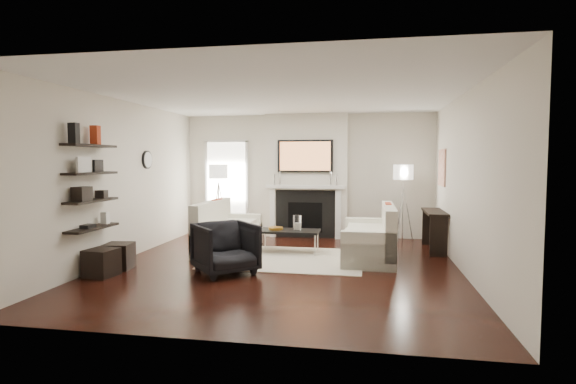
% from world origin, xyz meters
% --- Properties ---
extents(room_envelope, '(6.00, 6.00, 6.00)m').
position_xyz_m(room_envelope, '(0.00, 0.00, 1.35)').
color(room_envelope, black).
rests_on(room_envelope, ground).
extents(chimney_breast, '(1.80, 0.25, 2.70)m').
position_xyz_m(chimney_breast, '(0.00, 2.88, 1.35)').
color(chimney_breast, silver).
rests_on(chimney_breast, floor).
extents(fireplace_surround, '(1.30, 0.02, 1.04)m').
position_xyz_m(fireplace_surround, '(0.00, 2.74, 0.52)').
color(fireplace_surround, black).
rests_on(fireplace_surround, floor).
extents(firebox, '(0.75, 0.02, 0.65)m').
position_xyz_m(firebox, '(0.00, 2.73, 0.45)').
color(firebox, black).
rests_on(firebox, floor).
extents(mantel_pilaster_l, '(0.12, 0.08, 1.10)m').
position_xyz_m(mantel_pilaster_l, '(-0.72, 2.71, 0.55)').
color(mantel_pilaster_l, white).
rests_on(mantel_pilaster_l, floor).
extents(mantel_pilaster_r, '(0.12, 0.08, 1.10)m').
position_xyz_m(mantel_pilaster_r, '(0.72, 2.71, 0.55)').
color(mantel_pilaster_r, white).
rests_on(mantel_pilaster_r, floor).
extents(mantel_shelf, '(1.70, 0.18, 0.07)m').
position_xyz_m(mantel_shelf, '(0.00, 2.69, 1.12)').
color(mantel_shelf, white).
rests_on(mantel_shelf, chimney_breast).
extents(tv_body, '(1.20, 0.06, 0.70)m').
position_xyz_m(tv_body, '(0.00, 2.71, 1.78)').
color(tv_body, black).
rests_on(tv_body, chimney_breast).
extents(tv_screen, '(1.10, 0.00, 0.62)m').
position_xyz_m(tv_screen, '(0.00, 2.68, 1.78)').
color(tv_screen, '#BF723F').
rests_on(tv_screen, tv_body).
extents(candlestick_l_tall, '(0.04, 0.04, 0.30)m').
position_xyz_m(candlestick_l_tall, '(-0.55, 2.70, 1.30)').
color(candlestick_l_tall, silver).
rests_on(candlestick_l_tall, mantel_shelf).
extents(candlestick_l_short, '(0.04, 0.04, 0.24)m').
position_xyz_m(candlestick_l_short, '(-0.68, 2.70, 1.27)').
color(candlestick_l_short, silver).
rests_on(candlestick_l_short, mantel_shelf).
extents(candlestick_r_tall, '(0.04, 0.04, 0.30)m').
position_xyz_m(candlestick_r_tall, '(0.55, 2.70, 1.30)').
color(candlestick_r_tall, silver).
rests_on(candlestick_r_tall, mantel_shelf).
extents(candlestick_r_short, '(0.04, 0.04, 0.24)m').
position_xyz_m(candlestick_r_short, '(0.68, 2.70, 1.27)').
color(candlestick_r_short, silver).
rests_on(candlestick_r_short, mantel_shelf).
extents(hallway_panel, '(0.90, 0.02, 2.10)m').
position_xyz_m(hallway_panel, '(-1.85, 2.98, 1.05)').
color(hallway_panel, white).
rests_on(hallway_panel, floor).
extents(door_trim_l, '(0.06, 0.06, 2.16)m').
position_xyz_m(door_trim_l, '(-2.33, 2.96, 1.05)').
color(door_trim_l, white).
rests_on(door_trim_l, floor).
extents(door_trim_r, '(0.06, 0.06, 2.16)m').
position_xyz_m(door_trim_r, '(-1.37, 2.96, 1.05)').
color(door_trim_r, white).
rests_on(door_trim_r, floor).
extents(door_trim_top, '(1.02, 0.06, 0.06)m').
position_xyz_m(door_trim_top, '(-1.85, 2.96, 2.13)').
color(door_trim_top, white).
rests_on(door_trim_top, wall_back).
extents(rug, '(2.60, 2.00, 0.01)m').
position_xyz_m(rug, '(-0.03, 0.58, 0.01)').
color(rug, beige).
rests_on(rug, floor).
extents(loveseat_left_base, '(0.85, 1.80, 0.42)m').
position_xyz_m(loveseat_left_base, '(-1.21, 1.08, 0.21)').
color(loveseat_left_base, silver).
rests_on(loveseat_left_base, floor).
extents(loveseat_left_back, '(0.18, 1.80, 0.80)m').
position_xyz_m(loveseat_left_back, '(-1.54, 1.08, 0.53)').
color(loveseat_left_back, silver).
rests_on(loveseat_left_back, floor).
extents(loveseat_left_arm_n, '(0.85, 0.18, 0.60)m').
position_xyz_m(loveseat_left_arm_n, '(-1.21, 0.27, 0.30)').
color(loveseat_left_arm_n, silver).
rests_on(loveseat_left_arm_n, floor).
extents(loveseat_left_arm_s, '(0.85, 0.18, 0.60)m').
position_xyz_m(loveseat_left_arm_s, '(-1.21, 1.89, 0.30)').
color(loveseat_left_arm_s, silver).
rests_on(loveseat_left_arm_s, floor).
extents(loveseat_left_cushion, '(0.63, 1.44, 0.10)m').
position_xyz_m(loveseat_left_cushion, '(-1.16, 1.08, 0.47)').
color(loveseat_left_cushion, silver).
rests_on(loveseat_left_cushion, loveseat_left_base).
extents(pillow_left_orange, '(0.10, 0.42, 0.42)m').
position_xyz_m(pillow_left_orange, '(-1.54, 1.38, 0.73)').
color(pillow_left_orange, '#B13315').
rests_on(pillow_left_orange, loveseat_left_cushion).
extents(pillow_left_charcoal, '(0.10, 0.40, 0.40)m').
position_xyz_m(pillow_left_charcoal, '(-1.54, 0.78, 0.72)').
color(pillow_left_charcoal, black).
rests_on(pillow_left_charcoal, loveseat_left_cushion).
extents(loveseat_right_base, '(0.85, 1.80, 0.42)m').
position_xyz_m(loveseat_right_base, '(1.36, 0.83, 0.21)').
color(loveseat_right_base, silver).
rests_on(loveseat_right_base, floor).
extents(loveseat_right_back, '(0.18, 1.80, 0.80)m').
position_xyz_m(loveseat_right_back, '(1.70, 0.83, 0.53)').
color(loveseat_right_back, silver).
rests_on(loveseat_right_back, floor).
extents(loveseat_right_arm_n, '(0.85, 0.18, 0.60)m').
position_xyz_m(loveseat_right_arm_n, '(1.36, 0.02, 0.30)').
color(loveseat_right_arm_n, silver).
rests_on(loveseat_right_arm_n, floor).
extents(loveseat_right_arm_s, '(0.85, 0.18, 0.60)m').
position_xyz_m(loveseat_right_arm_s, '(1.36, 1.64, 0.30)').
color(loveseat_right_arm_s, silver).
rests_on(loveseat_right_arm_s, floor).
extents(loveseat_right_cushion, '(0.63, 1.44, 0.10)m').
position_xyz_m(loveseat_right_cushion, '(1.31, 0.83, 0.47)').
color(loveseat_right_cushion, silver).
rests_on(loveseat_right_cushion, loveseat_right_base).
extents(pillow_right_orange, '(0.10, 0.42, 0.42)m').
position_xyz_m(pillow_right_orange, '(1.70, 1.13, 0.73)').
color(pillow_right_orange, '#B13315').
rests_on(pillow_right_orange, loveseat_right_cushion).
extents(pillow_right_charcoal, '(0.10, 0.40, 0.40)m').
position_xyz_m(pillow_right_charcoal, '(1.70, 0.53, 0.72)').
color(pillow_right_charcoal, black).
rests_on(pillow_right_charcoal, loveseat_right_cushion).
extents(coffee_table, '(1.10, 0.55, 0.04)m').
position_xyz_m(coffee_table, '(-0.07, 1.09, 0.40)').
color(coffee_table, black).
rests_on(coffee_table, floor).
extents(coffee_leg_nw, '(0.02, 0.02, 0.38)m').
position_xyz_m(coffee_leg_nw, '(-0.57, 0.87, 0.19)').
color(coffee_leg_nw, silver).
rests_on(coffee_leg_nw, floor).
extents(coffee_leg_ne, '(0.02, 0.02, 0.38)m').
position_xyz_m(coffee_leg_ne, '(0.43, 0.87, 0.19)').
color(coffee_leg_ne, silver).
rests_on(coffee_leg_ne, floor).
extents(coffee_leg_sw, '(0.02, 0.02, 0.38)m').
position_xyz_m(coffee_leg_sw, '(-0.57, 1.31, 0.19)').
color(coffee_leg_sw, silver).
rests_on(coffee_leg_sw, floor).
extents(coffee_leg_se, '(0.02, 0.02, 0.38)m').
position_xyz_m(coffee_leg_se, '(0.43, 1.31, 0.19)').
color(coffee_leg_se, silver).
rests_on(coffee_leg_se, floor).
extents(hurricane_glass, '(0.15, 0.15, 0.27)m').
position_xyz_m(hurricane_glass, '(0.08, 1.09, 0.56)').
color(hurricane_glass, white).
rests_on(hurricane_glass, coffee_table).
extents(hurricane_candle, '(0.09, 0.09, 0.13)m').
position_xyz_m(hurricane_candle, '(0.08, 1.09, 0.49)').
color(hurricane_candle, white).
rests_on(hurricane_candle, coffee_table).
extents(copper_bowl, '(0.27, 0.27, 0.04)m').
position_xyz_m(copper_bowl, '(-0.32, 1.09, 0.45)').
color(copper_bowl, '#A66C1B').
rests_on(copper_bowl, coffee_table).
extents(armchair, '(1.11, 1.11, 0.84)m').
position_xyz_m(armchair, '(-0.74, -0.55, 0.42)').
color(armchair, black).
rests_on(armchair, floor).
extents(lamp_left_post, '(0.02, 0.02, 1.20)m').
position_xyz_m(lamp_left_post, '(-1.85, 2.39, 0.60)').
color(lamp_left_post, silver).
rests_on(lamp_left_post, floor).
extents(lamp_left_shade, '(0.40, 0.40, 0.30)m').
position_xyz_m(lamp_left_shade, '(-1.85, 2.39, 1.45)').
color(lamp_left_shade, white).
rests_on(lamp_left_shade, lamp_left_post).
extents(lamp_left_leg_a, '(0.25, 0.02, 1.23)m').
position_xyz_m(lamp_left_leg_a, '(-1.74, 2.39, 0.60)').
color(lamp_left_leg_a, silver).
rests_on(lamp_left_leg_a, floor).
extents(lamp_left_leg_b, '(0.14, 0.22, 1.23)m').
position_xyz_m(lamp_left_leg_b, '(-1.91, 2.49, 0.60)').
color(lamp_left_leg_b, silver).
rests_on(lamp_left_leg_b, floor).
extents(lamp_left_leg_c, '(0.14, 0.22, 1.23)m').
position_xyz_m(lamp_left_leg_c, '(-1.91, 2.30, 0.60)').
color(lamp_left_leg_c, silver).
rests_on(lamp_left_leg_c, floor).
extents(lamp_right_post, '(0.02, 0.02, 1.20)m').
position_xyz_m(lamp_right_post, '(2.05, 2.53, 0.60)').
color(lamp_right_post, silver).
rests_on(lamp_right_post, floor).
extents(lamp_right_shade, '(0.40, 0.40, 0.30)m').
position_xyz_m(lamp_right_shade, '(2.05, 2.53, 1.45)').
color(lamp_right_shade, white).
rests_on(lamp_right_shade, lamp_right_post).
extents(lamp_right_leg_a, '(0.25, 0.02, 1.23)m').
position_xyz_m(lamp_right_leg_a, '(2.16, 2.53, 0.60)').
color(lamp_right_leg_a, silver).
rests_on(lamp_right_leg_a, floor).
extents(lamp_right_leg_b, '(0.14, 0.22, 1.23)m').
position_xyz_m(lamp_right_leg_b, '(2.00, 2.63, 0.60)').
color(lamp_right_leg_b, silver).
rests_on(lamp_right_leg_b, floor).
extents(lamp_right_leg_c, '(0.14, 0.22, 1.23)m').
position_xyz_m(lamp_right_leg_c, '(1.99, 2.43, 0.60)').
color(lamp_right_leg_c, silver).
rests_on(lamp_right_leg_c, floor).
extents(console_top, '(0.35, 1.20, 0.04)m').
position_xyz_m(console_top, '(2.57, 1.76, 0.73)').
color(console_top, black).
rests_on(console_top, floor).
extents(console_leg_n, '(0.30, 0.04, 0.71)m').
position_xyz_m(console_leg_n, '(2.57, 1.21, 0.35)').
color(console_leg_n, black).
rests_on(console_leg_n, floor).
extents(console_leg_s, '(0.30, 0.04, 0.71)m').
position_xyz_m(console_leg_s, '(2.57, 2.31, 0.35)').
color(console_leg_s, black).
rests_on(console_leg_s, floor).
extents(wall_art, '(0.03, 0.70, 0.70)m').
position_xyz_m(wall_art, '(2.73, 2.05, 1.55)').
color(wall_art, tan).
rests_on(wall_art, wall_right).
extents(shelf_bottom, '(0.25, 1.00, 0.03)m').
position_xyz_m(shelf_bottom, '(-2.62, -1.00, 0.70)').
color(shelf_bottom, black).
rests_on(shelf_bottom, wall_left).
extents(shelf_lower, '(0.25, 1.00, 0.04)m').
position_xyz_m(shelf_lower, '(-2.62, -1.00, 1.10)').
color(shelf_lower, black).
rests_on(shelf_lower, wall_left).
extents(shelf_upper, '(0.25, 1.00, 0.04)m').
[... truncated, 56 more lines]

